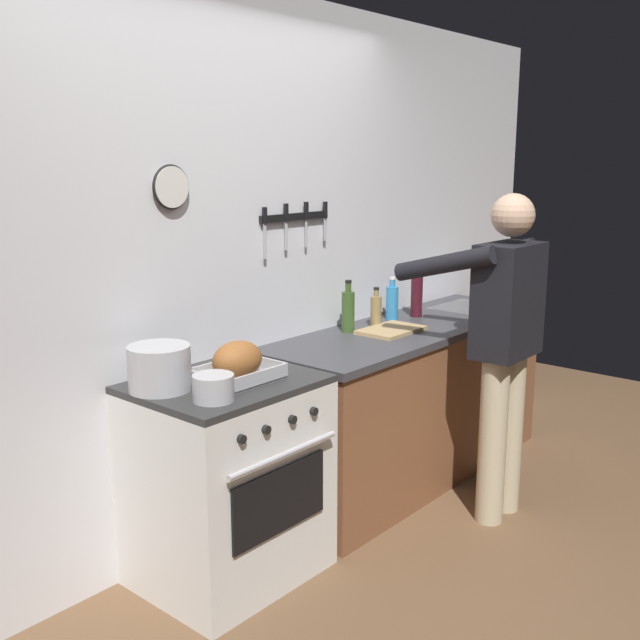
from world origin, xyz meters
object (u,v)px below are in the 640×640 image
at_px(stove, 228,479).
at_px(bottle_dish_soap, 392,302).
at_px(bottle_wine_red, 417,293).
at_px(bottle_olive_oil, 348,310).
at_px(saucepan, 213,388).
at_px(bottle_vinegar, 376,310).
at_px(person_cook, 502,337).
at_px(stock_pot, 159,368).
at_px(roasting_pan, 237,364).
at_px(cutting_board, 391,330).

bearing_deg(stove, bottle_dish_soap, 6.75).
xyz_separation_m(bottle_dish_soap, bottle_wine_red, (0.16, -0.06, 0.04)).
distance_m(bottle_dish_soap, bottle_olive_oil, 0.42).
relative_size(saucepan, bottle_wine_red, 0.49).
distance_m(bottle_vinegar, bottle_wine_red, 0.38).
relative_size(person_cook, saucepan, 10.19).
bearing_deg(bottle_dish_soap, stock_pot, -177.76).
bearing_deg(roasting_pan, cutting_board, 1.80).
bearing_deg(bottle_vinegar, bottle_olive_oil, 168.51).
distance_m(stock_pot, cutting_board, 1.47).
xyz_separation_m(person_cook, saucepan, (-1.50, 0.46, 0.00)).
xyz_separation_m(person_cook, bottle_vinegar, (-0.04, 0.75, 0.04)).
height_order(saucepan, bottle_olive_oil, bottle_olive_oil).
bearing_deg(person_cook, roasting_pan, 70.03).
bearing_deg(bottle_wine_red, bottle_dish_soap, 158.61).
height_order(stove, cutting_board, cutting_board).
distance_m(roasting_pan, bottle_olive_oil, 1.05).
height_order(stove, bottle_olive_oil, bottle_olive_oil).
relative_size(stove, bottle_olive_oil, 3.17).
xyz_separation_m(stove, roasting_pan, (0.03, -0.05, 0.53)).
bearing_deg(cutting_board, bottle_wine_red, 15.84).
xyz_separation_m(bottle_dish_soap, bottle_vinegar, (-0.22, -0.04, -0.01)).
height_order(person_cook, stock_pot, person_cook).
height_order(roasting_pan, bottle_dish_soap, bottle_dish_soap).
distance_m(saucepan, bottle_vinegar, 1.49).
distance_m(saucepan, bottle_wine_red, 1.86).
xyz_separation_m(stove, cutting_board, (1.20, -0.01, 0.46)).
relative_size(stock_pot, saucepan, 1.57).
relative_size(bottle_dish_soap, bottle_olive_oil, 0.88).
bearing_deg(saucepan, person_cook, -16.92).
height_order(person_cook, bottle_vinegar, person_cook).
relative_size(stock_pot, cutting_board, 0.71).
bearing_deg(cutting_board, stock_pot, 175.41).
relative_size(stock_pot, bottle_dish_soap, 1.02).
xyz_separation_m(roasting_pan, bottle_olive_oil, (1.02, 0.22, 0.04)).
bearing_deg(stove, person_cook, -25.63).
xyz_separation_m(roasting_pan, cutting_board, (1.17, 0.04, -0.07)).
distance_m(person_cook, bottle_dish_soap, 0.82).
bearing_deg(saucepan, cutting_board, 6.19).
bearing_deg(bottle_olive_oil, person_cook, -73.04).
bearing_deg(saucepan, bottle_wine_red, 8.49).
relative_size(saucepan, bottle_dish_soap, 0.65).
xyz_separation_m(person_cook, bottle_wine_red, (0.34, 0.73, 0.09)).
relative_size(person_cook, cutting_board, 4.61).
distance_m(person_cook, roasting_pan, 1.39).
bearing_deg(person_cook, bottle_olive_oil, 21.37).
distance_m(roasting_pan, bottle_dish_soap, 1.46).
bearing_deg(bottle_olive_oil, cutting_board, -50.36).
distance_m(bottle_dish_soap, bottle_wine_red, 0.18).
bearing_deg(roasting_pan, stock_pot, 151.67).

